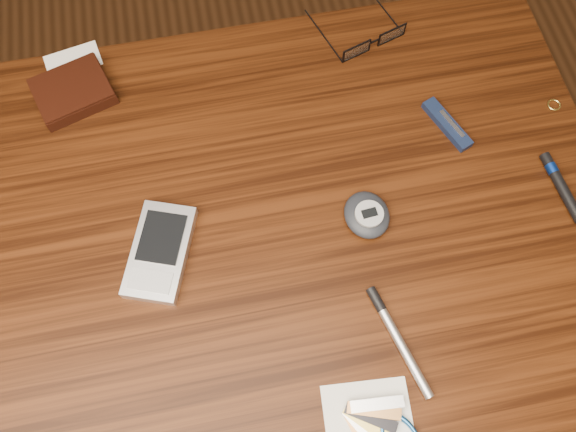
% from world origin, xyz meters
% --- Properties ---
extents(ground, '(3.80, 3.80, 0.00)m').
position_xyz_m(ground, '(0.00, 0.00, 0.00)').
color(ground, '#472814').
rests_on(ground, ground).
extents(desk, '(1.00, 0.70, 0.75)m').
position_xyz_m(desk, '(0.00, 0.00, 0.65)').
color(desk, '#361708').
rests_on(desk, ground).
extents(wallet_and_card, '(0.12, 0.15, 0.02)m').
position_xyz_m(wallet_and_card, '(-0.19, 0.27, 0.76)').
color(wallet_and_card, black).
rests_on(wallet_and_card, desk).
extents(eyeglasses, '(0.14, 0.14, 0.02)m').
position_xyz_m(eyeglasses, '(0.24, 0.28, 0.76)').
color(eyeglasses, black).
rests_on(eyeglasses, desk).
extents(gold_ring, '(0.02, 0.02, 0.00)m').
position_xyz_m(gold_ring, '(0.47, 0.12, 0.75)').
color(gold_ring, '#DFC661').
rests_on(gold_ring, desk).
extents(pda_phone, '(0.11, 0.14, 0.02)m').
position_xyz_m(pda_phone, '(-0.10, 0.01, 0.76)').
color(pda_phone, silver).
rests_on(pda_phone, desk).
extents(pedometer, '(0.06, 0.07, 0.03)m').
position_xyz_m(pedometer, '(0.17, 0.01, 0.76)').
color(pedometer, black).
rests_on(pedometer, desk).
extents(pocket_knife, '(0.05, 0.09, 0.01)m').
position_xyz_m(pocket_knife, '(0.31, 0.12, 0.76)').
color(pocket_knife, '#121C36').
rests_on(pocket_knife, desk).
extents(silver_pen, '(0.05, 0.14, 0.01)m').
position_xyz_m(silver_pen, '(0.16, -0.14, 0.76)').
color(silver_pen, '#B8B8BC').
rests_on(silver_pen, desk).
extents(black_blue_pen, '(0.02, 0.10, 0.01)m').
position_xyz_m(black_blue_pen, '(0.43, 0.00, 0.76)').
color(black_blue_pen, black).
rests_on(black_blue_pen, desk).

